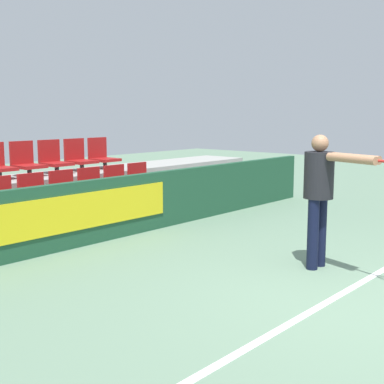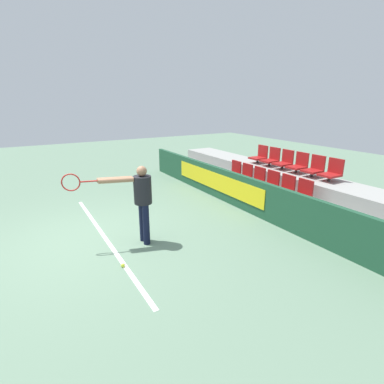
{
  "view_description": "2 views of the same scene",
  "coord_description": "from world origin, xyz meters",
  "px_view_note": "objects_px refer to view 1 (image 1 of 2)",
  "views": [
    {
      "loc": [
        -4.88,
        -1.9,
        1.79
      ],
      "look_at": [
        -0.05,
        2.28,
        0.82
      ],
      "focal_mm": 50.0,
      "sensor_mm": 36.0,
      "label": 1
    },
    {
      "loc": [
        5.67,
        -0.98,
        2.69
      ],
      "look_at": [
        -0.09,
        2.4,
        0.62
      ],
      "focal_mm": 28.0,
      "sensor_mm": 36.0,
      "label": 2
    }
  ],
  "objects_px": {
    "stadium_chair_9": "(54,159)",
    "stadium_chair_10": "(79,157)",
    "stadium_chair_0": "(3,201)",
    "stadium_chair_3": "(94,188)",
    "stadium_chair_5": "(142,182)",
    "stadium_chair_4": "(119,185)",
    "stadium_chair_8": "(26,161)",
    "stadium_chair_11": "(102,155)",
    "stadium_chair_1": "(36,196)",
    "stadium_chair_2": "(67,192)",
    "tennis_player": "(324,187)"
  },
  "relations": [
    {
      "from": "stadium_chair_0",
      "to": "stadium_chair_1",
      "type": "xyz_separation_m",
      "value": [
        0.51,
        0.0,
        0.0
      ]
    },
    {
      "from": "stadium_chair_9",
      "to": "stadium_chair_10",
      "type": "bearing_deg",
      "value": 0.0
    },
    {
      "from": "stadium_chair_2",
      "to": "stadium_chair_3",
      "type": "distance_m",
      "value": 0.51
    },
    {
      "from": "stadium_chair_0",
      "to": "stadium_chair_9",
      "type": "bearing_deg",
      "value": 34.1
    },
    {
      "from": "stadium_chair_1",
      "to": "stadium_chair_5",
      "type": "bearing_deg",
      "value": 0.0
    },
    {
      "from": "stadium_chair_3",
      "to": "stadium_chair_10",
      "type": "height_order",
      "value": "stadium_chair_10"
    },
    {
      "from": "stadium_chair_10",
      "to": "tennis_player",
      "type": "relative_size",
      "value": 0.36
    },
    {
      "from": "stadium_chair_10",
      "to": "stadium_chair_8",
      "type": "bearing_deg",
      "value": 180.0
    },
    {
      "from": "stadium_chair_8",
      "to": "stadium_chair_10",
      "type": "bearing_deg",
      "value": 0.0
    },
    {
      "from": "stadium_chair_10",
      "to": "stadium_chair_11",
      "type": "distance_m",
      "value": 0.51
    },
    {
      "from": "stadium_chair_2",
      "to": "stadium_chair_3",
      "type": "xyz_separation_m",
      "value": [
        0.51,
        0.0,
        0.0
      ]
    },
    {
      "from": "stadium_chair_1",
      "to": "stadium_chair_2",
      "type": "height_order",
      "value": "same"
    },
    {
      "from": "stadium_chair_5",
      "to": "stadium_chair_2",
      "type": "bearing_deg",
      "value": 180.0
    },
    {
      "from": "stadium_chair_9",
      "to": "tennis_player",
      "type": "height_order",
      "value": "tennis_player"
    },
    {
      "from": "stadium_chair_8",
      "to": "stadium_chair_2",
      "type": "bearing_deg",
      "value": -90.0
    },
    {
      "from": "stadium_chair_0",
      "to": "stadium_chair_3",
      "type": "xyz_separation_m",
      "value": [
        1.53,
        0.0,
        0.0
      ]
    },
    {
      "from": "tennis_player",
      "to": "stadium_chair_10",
      "type": "bearing_deg",
      "value": 104.29
    },
    {
      "from": "stadium_chair_1",
      "to": "stadium_chair_4",
      "type": "bearing_deg",
      "value": 0.0
    },
    {
      "from": "stadium_chair_1",
      "to": "stadium_chair_2",
      "type": "distance_m",
      "value": 0.51
    },
    {
      "from": "stadium_chair_10",
      "to": "stadium_chair_5",
      "type": "bearing_deg",
      "value": -63.79
    },
    {
      "from": "stadium_chair_2",
      "to": "stadium_chair_11",
      "type": "relative_size",
      "value": 1.0
    },
    {
      "from": "stadium_chair_0",
      "to": "stadium_chair_3",
      "type": "distance_m",
      "value": 1.53
    },
    {
      "from": "stadium_chair_0",
      "to": "stadium_chair_10",
      "type": "relative_size",
      "value": 1.0
    },
    {
      "from": "stadium_chair_4",
      "to": "stadium_chair_9",
      "type": "relative_size",
      "value": 1.0
    },
    {
      "from": "stadium_chair_8",
      "to": "stadium_chair_5",
      "type": "bearing_deg",
      "value": -34.1
    },
    {
      "from": "stadium_chair_4",
      "to": "stadium_chair_10",
      "type": "relative_size",
      "value": 1.0
    },
    {
      "from": "stadium_chair_3",
      "to": "stadium_chair_8",
      "type": "relative_size",
      "value": 1.0
    },
    {
      "from": "stadium_chair_9",
      "to": "stadium_chair_11",
      "type": "height_order",
      "value": "same"
    },
    {
      "from": "stadium_chair_1",
      "to": "stadium_chair_8",
      "type": "height_order",
      "value": "stadium_chair_8"
    },
    {
      "from": "stadium_chair_1",
      "to": "stadium_chair_2",
      "type": "relative_size",
      "value": 1.0
    },
    {
      "from": "stadium_chair_2",
      "to": "stadium_chair_10",
      "type": "bearing_deg",
      "value": 45.44
    },
    {
      "from": "stadium_chair_1",
      "to": "stadium_chair_3",
      "type": "relative_size",
      "value": 1.0
    },
    {
      "from": "stadium_chair_0",
      "to": "stadium_chair_3",
      "type": "relative_size",
      "value": 1.0
    },
    {
      "from": "stadium_chair_5",
      "to": "tennis_player",
      "type": "xyz_separation_m",
      "value": [
        -0.71,
        -3.67,
        0.33
      ]
    },
    {
      "from": "stadium_chair_10",
      "to": "stadium_chair_11",
      "type": "relative_size",
      "value": 1.0
    },
    {
      "from": "stadium_chair_1",
      "to": "stadium_chair_10",
      "type": "relative_size",
      "value": 1.0
    },
    {
      "from": "stadium_chair_2",
      "to": "stadium_chair_9",
      "type": "height_order",
      "value": "stadium_chair_9"
    },
    {
      "from": "stadium_chair_8",
      "to": "stadium_chair_11",
      "type": "xyz_separation_m",
      "value": [
        1.53,
        0.0,
        0.0
      ]
    },
    {
      "from": "stadium_chair_1",
      "to": "stadium_chair_4",
      "type": "xyz_separation_m",
      "value": [
        1.53,
        0.0,
        0.0
      ]
    },
    {
      "from": "stadium_chair_1",
      "to": "tennis_player",
      "type": "relative_size",
      "value": 0.36
    },
    {
      "from": "stadium_chair_9",
      "to": "stadium_chair_4",
      "type": "bearing_deg",
      "value": -63.79
    },
    {
      "from": "stadium_chair_1",
      "to": "stadium_chair_3",
      "type": "bearing_deg",
      "value": 0.0
    },
    {
      "from": "stadium_chair_11",
      "to": "tennis_player",
      "type": "xyz_separation_m",
      "value": [
        -0.71,
        -4.71,
        -0.05
      ]
    },
    {
      "from": "stadium_chair_2",
      "to": "tennis_player",
      "type": "bearing_deg",
      "value": -77.47
    },
    {
      "from": "stadium_chair_1",
      "to": "tennis_player",
      "type": "xyz_separation_m",
      "value": [
        1.33,
        -3.67,
        0.33
      ]
    },
    {
      "from": "stadium_chair_5",
      "to": "stadium_chair_9",
      "type": "bearing_deg",
      "value": 134.56
    },
    {
      "from": "stadium_chair_3",
      "to": "stadium_chair_5",
      "type": "xyz_separation_m",
      "value": [
        1.02,
        0.0,
        0.0
      ]
    },
    {
      "from": "stadium_chair_8",
      "to": "stadium_chair_11",
      "type": "distance_m",
      "value": 1.53
    },
    {
      "from": "stadium_chair_3",
      "to": "stadium_chair_9",
      "type": "bearing_deg",
      "value": 90.0
    },
    {
      "from": "stadium_chair_2",
      "to": "stadium_chair_3",
      "type": "bearing_deg",
      "value": 0.0
    }
  ]
}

